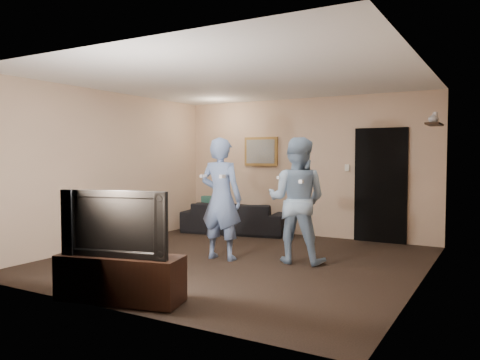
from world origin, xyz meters
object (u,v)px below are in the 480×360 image
Objects in this scene: tv_console at (120,278)px; television at (119,223)px; wii_player_left at (221,199)px; wii_player_right at (297,200)px; sofa at (235,218)px.

television reaches higher than tv_console.
tv_console is 2.32m from wii_player_left.
wii_player_left is at bearing -160.69° from wii_player_right.
wii_player_left reaches higher than tv_console.
sofa reaches higher than tv_console.
wii_player_right is (1.04, 0.36, -0.00)m from wii_player_left.
sofa is 2.75m from wii_player_right.
wii_player_left reaches higher than television.
wii_player_left is at bearing 80.21° from tv_console.
sofa is 1.54× the size of tv_console.
wii_player_right reaches higher than sofa.
wii_player_right is (0.88, 2.59, 0.64)m from tv_console.
tv_console is 0.75× the size of wii_player_left.
tv_console is 0.58m from television.
wii_player_right is (2.03, -1.75, 0.59)m from sofa.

